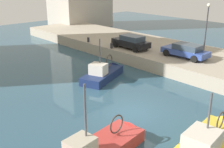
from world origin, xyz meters
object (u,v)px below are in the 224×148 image
(parked_car_blue, at_px, (186,50))
(quay_streetlamp, at_px, (207,20))
(mooring_bollard_north, at_px, (88,40))
(parked_car_black, at_px, (131,42))
(mooring_bollard_mid, at_px, (111,46))
(fishing_boat_navy, at_px, (104,76))

(parked_car_blue, xyz_separation_m, quay_streetlamp, (2.91, -0.23, 2.58))
(parked_car_blue, bearing_deg, mooring_bollard_north, 103.62)
(mooring_bollard_north, height_order, quay_streetlamp, quay_streetlamp)
(parked_car_blue, height_order, quay_streetlamp, quay_streetlamp)
(parked_car_black, distance_m, quay_streetlamp, 7.81)
(parked_car_blue, relative_size, mooring_bollard_north, 8.06)
(parked_car_blue, bearing_deg, mooring_bollard_mid, 110.53)
(fishing_boat_navy, relative_size, parked_car_black, 1.36)
(parked_car_blue, xyz_separation_m, mooring_bollard_mid, (-2.74, 7.33, -0.40))
(fishing_boat_navy, xyz_separation_m, mooring_bollard_north, (4.37, 7.87, 1.35))
(parked_car_blue, distance_m, mooring_bollard_mid, 7.84)
(mooring_bollard_north, bearing_deg, quay_streetlamp, -63.95)
(fishing_boat_navy, height_order, mooring_bollard_north, fishing_boat_navy)
(parked_car_black, height_order, mooring_bollard_mid, parked_car_black)
(quay_streetlamp, bearing_deg, mooring_bollard_mid, 126.78)
(mooring_bollard_mid, bearing_deg, mooring_bollard_north, 90.00)
(parked_car_blue, distance_m, quay_streetlamp, 3.89)
(parked_car_black, distance_m, mooring_bollard_north, 5.68)
(mooring_bollard_mid, height_order, quay_streetlamp, quay_streetlamp)
(mooring_bollard_north, relative_size, quay_streetlamp, 0.11)
(parked_car_blue, height_order, mooring_bollard_mid, parked_car_blue)
(fishing_boat_navy, relative_size, quay_streetlamp, 1.21)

